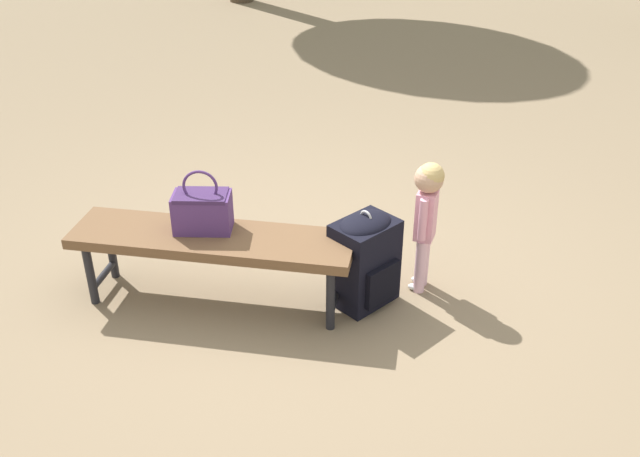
{
  "coord_description": "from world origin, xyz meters",
  "views": [
    {
      "loc": [
        -0.27,
        -3.57,
        2.44
      ],
      "look_at": [
        0.1,
        -0.14,
        0.45
      ],
      "focal_mm": 39.42,
      "sensor_mm": 36.0,
      "label": 1
    }
  ],
  "objects_px": {
    "park_bench": "(212,243)",
    "handbag": "(202,210)",
    "backpack_large": "(365,257)",
    "child_standing": "(427,208)"
  },
  "relations": [
    {
      "from": "park_bench",
      "to": "handbag",
      "type": "relative_size",
      "value": 4.48
    },
    {
      "from": "backpack_large",
      "to": "handbag",
      "type": "bearing_deg",
      "value": 170.49
    },
    {
      "from": "handbag",
      "to": "backpack_large",
      "type": "relative_size",
      "value": 0.62
    },
    {
      "from": "child_standing",
      "to": "backpack_large",
      "type": "height_order",
      "value": "child_standing"
    },
    {
      "from": "handbag",
      "to": "backpack_large",
      "type": "height_order",
      "value": "handbag"
    },
    {
      "from": "child_standing",
      "to": "park_bench",
      "type": "bearing_deg",
      "value": -179.57
    },
    {
      "from": "child_standing",
      "to": "backpack_large",
      "type": "relative_size",
      "value": 1.38
    },
    {
      "from": "park_bench",
      "to": "handbag",
      "type": "distance_m",
      "value": 0.2
    },
    {
      "from": "child_standing",
      "to": "handbag",
      "type": "bearing_deg",
      "value": 177.43
    },
    {
      "from": "park_bench",
      "to": "child_standing",
      "type": "bearing_deg",
      "value": 0.43
    }
  ]
}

